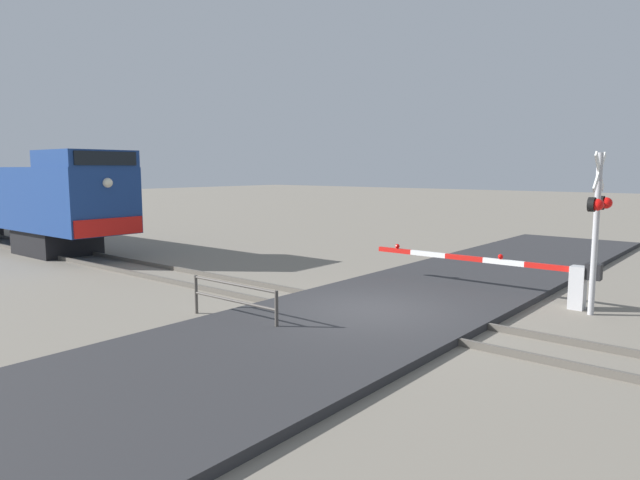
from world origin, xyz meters
The scene contains 8 objects.
ground_plane centered at (0.00, 0.00, 0.00)m, with size 160.00×160.00×0.00m, color gray.
rail_track_left centered at (-0.72, 0.00, 0.07)m, with size 0.08×80.00×0.15m, color #59544C.
rail_track_right centered at (0.72, 0.00, 0.07)m, with size 0.08×80.00×0.15m, color #59544C.
road_surface centered at (0.00, 0.00, 0.08)m, with size 36.00×5.28×0.17m, color #2D2D30.
locomotive centered at (0.00, 20.57, 2.18)m, with size 2.85×18.63×4.22m.
crossing_signal centered at (3.54, -4.07, 2.43)m, with size 1.18×0.33×3.93m.
crossing_gate centered at (3.91, -2.68, 0.76)m, with size 0.36×6.48×1.21m.
guard_railing centered at (-2.47, 2.10, 0.62)m, with size 0.08×2.80×0.95m.
Camera 1 is at (-10.88, -7.37, 3.52)m, focal length 31.37 mm.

